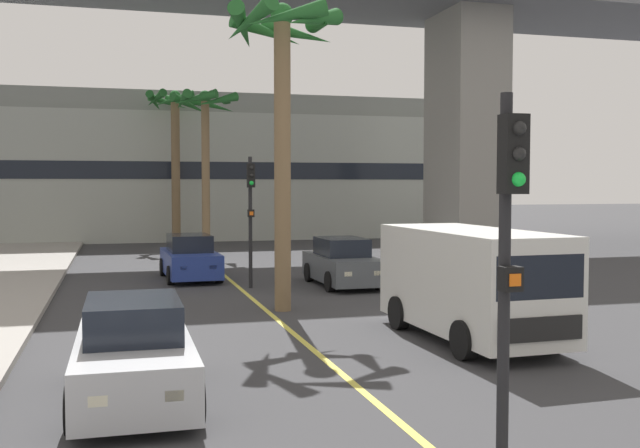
{
  "coord_description": "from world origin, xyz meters",
  "views": [
    {
      "loc": [
        -3.76,
        0.32,
        3.31
      ],
      "look_at": [
        0.0,
        14.0,
        2.56
      ],
      "focal_mm": 41.63,
      "sensor_mm": 36.0,
      "label": 1
    }
  ],
  "objects_px": {
    "car_queue_second": "(134,355)",
    "palm_tree_mid_median": "(205,124)",
    "car_queue_third": "(343,264)",
    "car_queue_front": "(190,259)",
    "traffic_light_median_far": "(251,203)",
    "palm_tree_near_median": "(282,70)",
    "palm_tree_far_median": "(175,126)",
    "delivery_van": "(470,280)",
    "traffic_light_median_near": "(508,246)"
  },
  "relations": [
    {
      "from": "traffic_light_median_far",
      "to": "delivery_van",
      "type": "bearing_deg",
      "value": -71.27
    },
    {
      "from": "palm_tree_far_median",
      "to": "palm_tree_mid_median",
      "type": "bearing_deg",
      "value": -79.97
    },
    {
      "from": "palm_tree_mid_median",
      "to": "palm_tree_far_median",
      "type": "height_order",
      "value": "palm_tree_far_median"
    },
    {
      "from": "car_queue_third",
      "to": "delivery_van",
      "type": "bearing_deg",
      "value": -89.54
    },
    {
      "from": "car_queue_front",
      "to": "traffic_light_median_near",
      "type": "xyz_separation_m",
      "value": [
        1.21,
        -19.68,
        1.99
      ]
    },
    {
      "from": "delivery_van",
      "to": "palm_tree_mid_median",
      "type": "relative_size",
      "value": 0.68
    },
    {
      "from": "car_queue_front",
      "to": "traffic_light_median_near",
      "type": "bearing_deg",
      "value": -86.48
    },
    {
      "from": "car_queue_front",
      "to": "car_queue_third",
      "type": "relative_size",
      "value": 1.01
    },
    {
      "from": "palm_tree_near_median",
      "to": "palm_tree_far_median",
      "type": "bearing_deg",
      "value": 92.59
    },
    {
      "from": "car_queue_third",
      "to": "palm_tree_far_median",
      "type": "xyz_separation_m",
      "value": [
        -3.97,
        18.43,
        5.8
      ]
    },
    {
      "from": "traffic_light_median_near",
      "to": "palm_tree_near_median",
      "type": "xyz_separation_m",
      "value": [
        0.52,
        12.48,
        3.55
      ]
    },
    {
      "from": "car_queue_third",
      "to": "palm_tree_mid_median",
      "type": "relative_size",
      "value": 0.52
    },
    {
      "from": "car_queue_second",
      "to": "traffic_light_median_far",
      "type": "height_order",
      "value": "traffic_light_median_far"
    },
    {
      "from": "traffic_light_median_near",
      "to": "car_queue_front",
      "type": "bearing_deg",
      "value": 93.52
    },
    {
      "from": "car_queue_front",
      "to": "car_queue_third",
      "type": "height_order",
      "value": "same"
    },
    {
      "from": "car_queue_front",
      "to": "palm_tree_near_median",
      "type": "bearing_deg",
      "value": -76.48
    },
    {
      "from": "traffic_light_median_far",
      "to": "palm_tree_near_median",
      "type": "relative_size",
      "value": 0.53
    },
    {
      "from": "traffic_light_median_near",
      "to": "palm_tree_far_median",
      "type": "distance_m",
      "value": 35.36
    },
    {
      "from": "traffic_light_median_far",
      "to": "car_queue_front",
      "type": "bearing_deg",
      "value": 120.63
    },
    {
      "from": "car_queue_third",
      "to": "traffic_light_median_near",
      "type": "distance_m",
      "value": 17.2
    },
    {
      "from": "car_queue_third",
      "to": "palm_tree_near_median",
      "type": "relative_size",
      "value": 0.51
    },
    {
      "from": "delivery_van",
      "to": "palm_tree_near_median",
      "type": "height_order",
      "value": "palm_tree_near_median"
    },
    {
      "from": "car_queue_third",
      "to": "palm_tree_far_median",
      "type": "distance_m",
      "value": 19.72
    },
    {
      "from": "palm_tree_mid_median",
      "to": "delivery_van",
      "type": "bearing_deg",
      "value": -82.02
    },
    {
      "from": "car_queue_second",
      "to": "palm_tree_mid_median",
      "type": "distance_m",
      "value": 25.41
    },
    {
      "from": "car_queue_third",
      "to": "palm_tree_near_median",
      "type": "xyz_separation_m",
      "value": [
        -2.95,
        -4.25,
        5.54
      ]
    },
    {
      "from": "delivery_van",
      "to": "palm_tree_near_median",
      "type": "bearing_deg",
      "value": 122.63
    },
    {
      "from": "car_queue_third",
      "to": "delivery_van",
      "type": "height_order",
      "value": "delivery_van"
    },
    {
      "from": "car_queue_second",
      "to": "car_queue_third",
      "type": "height_order",
      "value": "same"
    },
    {
      "from": "traffic_light_median_near",
      "to": "traffic_light_median_far",
      "type": "relative_size",
      "value": 1.0
    },
    {
      "from": "traffic_light_median_far",
      "to": "palm_tree_mid_median",
      "type": "distance_m",
      "value": 13.19
    },
    {
      "from": "palm_tree_near_median",
      "to": "car_queue_second",
      "type": "bearing_deg",
      "value": -118.21
    },
    {
      "from": "delivery_van",
      "to": "traffic_light_median_near",
      "type": "distance_m",
      "value": 8.65
    },
    {
      "from": "car_queue_second",
      "to": "palm_tree_far_median",
      "type": "xyz_separation_m",
      "value": [
        2.94,
        30.06,
        5.8
      ]
    },
    {
      "from": "car_queue_third",
      "to": "palm_tree_mid_median",
      "type": "bearing_deg",
      "value": 103.07
    },
    {
      "from": "palm_tree_far_median",
      "to": "car_queue_third",
      "type": "bearing_deg",
      "value": -77.84
    },
    {
      "from": "delivery_van",
      "to": "traffic_light_median_near",
      "type": "height_order",
      "value": "traffic_light_median_near"
    },
    {
      "from": "delivery_van",
      "to": "palm_tree_far_median",
      "type": "height_order",
      "value": "palm_tree_far_median"
    },
    {
      "from": "delivery_van",
      "to": "traffic_light_median_far",
      "type": "relative_size",
      "value": 1.26
    },
    {
      "from": "car_queue_front",
      "to": "car_queue_third",
      "type": "bearing_deg",
      "value": -32.27
    },
    {
      "from": "palm_tree_mid_median",
      "to": "palm_tree_far_median",
      "type": "xyz_separation_m",
      "value": [
        -0.99,
        5.58,
        0.28
      ]
    },
    {
      "from": "palm_tree_mid_median",
      "to": "palm_tree_far_median",
      "type": "bearing_deg",
      "value": 100.03
    },
    {
      "from": "car_queue_third",
      "to": "palm_tree_mid_median",
      "type": "xyz_separation_m",
      "value": [
        -2.98,
        12.85,
        5.52
      ]
    },
    {
      "from": "palm_tree_mid_median",
      "to": "car_queue_front",
      "type": "bearing_deg",
      "value": -99.7
    },
    {
      "from": "delivery_van",
      "to": "palm_tree_far_median",
      "type": "xyz_separation_m",
      "value": [
        -4.04,
        27.39,
        5.23
      ]
    },
    {
      "from": "palm_tree_near_median",
      "to": "palm_tree_mid_median",
      "type": "xyz_separation_m",
      "value": [
        -0.04,
        17.1,
        -0.02
      ]
    },
    {
      "from": "delivery_van",
      "to": "traffic_light_median_far",
      "type": "distance_m",
      "value": 9.72
    },
    {
      "from": "car_queue_second",
      "to": "palm_tree_mid_median",
      "type": "bearing_deg",
      "value": 80.9
    },
    {
      "from": "car_queue_second",
      "to": "palm_tree_mid_median",
      "type": "xyz_separation_m",
      "value": [
        3.92,
        24.49,
        5.52
      ]
    },
    {
      "from": "traffic_light_median_far",
      "to": "palm_tree_near_median",
      "type": "distance_m",
      "value": 5.65
    }
  ]
}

